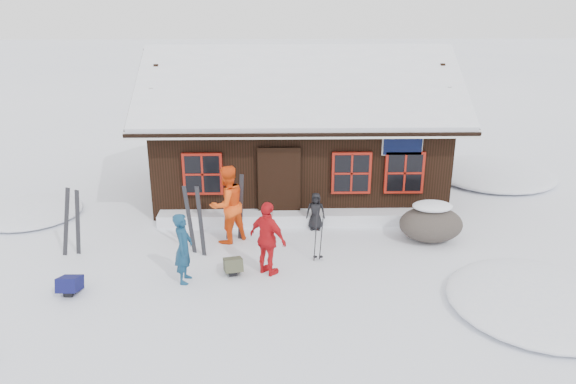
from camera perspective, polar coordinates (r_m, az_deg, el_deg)
name	(u,v)px	position (r m, az deg, el deg)	size (l,w,h in m)	color
ground	(241,263)	(12.99, -4.82, -7.16)	(120.00, 120.00, 0.00)	white
mountain_hut	(298,140)	(17.09, 1.06, 5.29)	(8.90, 6.09, 4.42)	black
snow_drift	(302,217)	(14.95, 1.42, -2.58)	(7.60, 0.60, 0.35)	white
snow_mounds	(308,229)	(14.67, 2.08, -3.79)	(20.60, 13.20, 0.48)	white
skier_teal	(183,248)	(12.04, -10.58, -5.62)	(0.57, 0.37, 1.56)	navy
skier_orange_left	(227,204)	(13.70, -6.19, -1.26)	(0.95, 0.74, 1.95)	#F74E11
skier_orange_right	(268,239)	(12.12, -2.06, -4.78)	(0.98, 0.41, 1.67)	red
skier_crouched	(316,211)	(14.50, 2.82, -1.96)	(0.49, 0.32, 1.00)	black
boulder	(431,223)	(14.30, 14.32, -3.07)	(1.56, 1.17, 0.91)	#4B423C
ski_pair_left	(72,223)	(13.90, -21.09, -2.96)	(0.62, 0.21, 1.71)	black
ski_pair_mid	(195,222)	(13.21, -9.42, -2.99)	(0.50, 0.22, 1.74)	black
ski_pair_right	(235,208)	(13.85, -5.41, -1.62)	(0.49, 0.11, 1.77)	black
ski_poles	(318,237)	(12.84, 3.11, -4.59)	(0.22, 0.11, 1.24)	black
backpack_blue	(70,287)	(12.50, -21.25, -8.98)	(0.40, 0.54, 0.29)	#101145
backpack_olive	(233,268)	(12.49, -5.59, -7.65)	(0.39, 0.52, 0.28)	#424531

